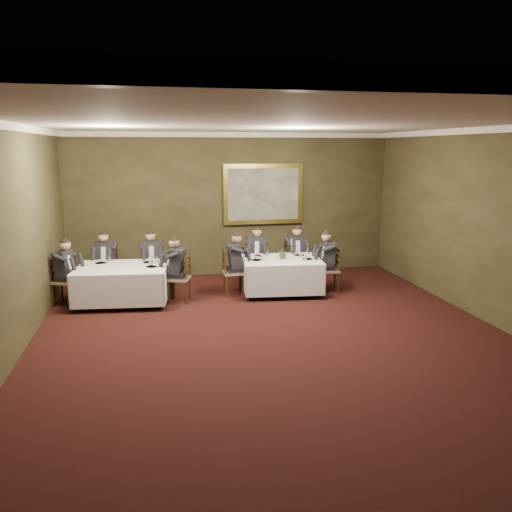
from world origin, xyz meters
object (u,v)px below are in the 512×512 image
object	(u,v)px
table_main	(282,273)
chair_main_backleft	(257,271)
table_second	(123,282)
chair_sec_endright	(180,288)
chair_main_endleft	(233,282)
chair_sec_backright	(152,277)
chair_main_endright	(329,279)
diner_sec_backright	(152,267)
diner_sec_endright	(179,277)
diner_sec_endleft	(64,280)
diner_main_backleft	(257,262)
diner_main_endleft	(233,271)
chair_main_backright	(295,270)
candlestick	(291,251)
diner_main_backright	(295,261)
chair_sec_backleft	(107,278)
diner_sec_backleft	(107,268)
chair_sec_endleft	(65,291)
diner_main_endright	(329,269)
painting	(263,194)
centerpiece	(283,253)

from	to	relation	value
table_main	chair_main_backleft	xyz separation A→B (m)	(-0.36, 0.91, -0.17)
table_second	chair_sec_endright	size ratio (longest dim) A/B	1.97
chair_main_endleft	chair_sec_backright	distance (m)	1.87
chair_main_endright	diner_sec_backright	world-z (taller)	diner_sec_backright
chair_main_endleft	chair_main_endright	distance (m)	2.14
diner_sec_endright	diner_sec_endleft	xyz separation A→B (m)	(-2.29, 0.24, 0.00)
table_main	chair_sec_backright	world-z (taller)	chair_sec_backright
table_second	chair_main_backleft	xyz separation A→B (m)	(3.01, 0.96, -0.17)
table_main	chair_sec_endright	xyz separation A→B (m)	(-2.22, -0.17, -0.17)
chair_sec_endright	diner_main_backleft	bearing A→B (deg)	-43.25
diner_main_endleft	chair_main_endright	distance (m)	2.14
diner_sec_endleft	chair_main_backright	bearing A→B (deg)	117.38
chair_main_backright	candlestick	bearing A→B (deg)	60.49
diner_main_backright	chair_sec_backright	xyz separation A→B (m)	(-3.33, 0.03, -0.23)
chair_main_endleft	chair_sec_backleft	xyz separation A→B (m)	(-2.70, 0.83, 0.00)
table_main	chair_sec_endright	size ratio (longest dim) A/B	1.82
diner_main_backleft	diner_sec_backright	xyz separation A→B (m)	(-2.42, -0.07, 0.00)
chair_sec_endright	chair_main_backright	bearing A→B (deg)	-53.49
diner_sec_backleft	chair_sec_endleft	distance (m)	1.17
chair_main_endright	chair_sec_backright	size ratio (longest dim) A/B	1.00
chair_main_backleft	chair_sec_backright	size ratio (longest dim) A/B	1.00
diner_main_endright	chair_sec_backleft	bearing A→B (deg)	86.33
diner_sec_backleft	chair_main_backleft	bearing A→B (deg)	-167.61
chair_main_backleft	diner_sec_endright	xyz separation A→B (m)	(-1.87, -1.08, 0.23)
diner_sec_endleft	table_second	bearing A→B (deg)	103.01
diner_sec_endright	diner_main_backleft	bearing A→B (deg)	-43.48
diner_main_backright	chair_main_endleft	size ratio (longest dim) A/B	1.35
chair_main_endleft	chair_main_endright	world-z (taller)	same
chair_sec_endright	diner_main_backright	bearing A→B (deg)	-53.72
chair_sec_backright	diner_main_backright	bearing A→B (deg)	175.11
table_second	painting	distance (m)	4.20
diner_sec_backleft	diner_sec_endleft	bearing A→B (deg)	61.54
diner_main_backright	diner_sec_endright	size ratio (longest dim) A/B	1.00
chair_main_backright	chair_sec_backright	distance (m)	3.32
chair_sec_endright	painting	xyz separation A→B (m)	(2.22, 2.09, 1.72)
diner_main_backleft	diner_main_endright	world-z (taller)	same
diner_sec_backright	painting	bearing A→B (deg)	-163.01
diner_main_backright	chair_sec_backleft	bearing A→B (deg)	-9.72
chair_main_backleft	diner_sec_backleft	size ratio (longest dim) A/B	0.74
diner_main_backright	centerpiece	distance (m)	1.02
chair_sec_backleft	diner_sec_backright	size ratio (longest dim) A/B	0.74
diner_main_backright	chair_sec_endleft	bearing A→B (deg)	0.29
chair_main_endleft	chair_main_backleft	bearing A→B (deg)	138.64
diner_main_backright	candlestick	xyz separation A→B (m)	(-0.31, -0.78, 0.42)
diner_main_endleft	candlestick	size ratio (longest dim) A/B	2.96
diner_sec_backleft	diner_sec_endright	distance (m)	1.89
diner_main_backleft	diner_sec_endleft	xyz separation A→B (m)	(-4.15, -0.83, 0.00)
diner_sec_backleft	candlestick	xyz separation A→B (m)	(3.99, -0.90, 0.42)
diner_sec_backright	chair_sec_endleft	bearing A→B (deg)	19.00
centerpiece	diner_main_endleft	bearing A→B (deg)	174.81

